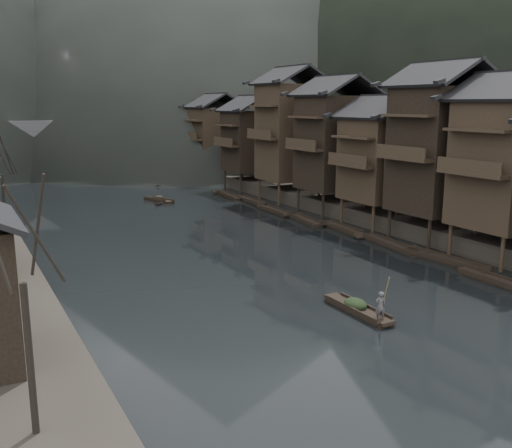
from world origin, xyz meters
TOP-DOWN VIEW (x-y plane):
  - water at (0.00, 0.00)m, footprint 300.00×300.00m
  - right_bank at (35.00, 40.00)m, footprint 40.00×200.00m
  - stilt_houses at (17.28, 19.15)m, footprint 9.00×67.60m
  - moored_sampans at (11.94, 15.09)m, footprint 3.03×48.03m
  - midriver_boats at (4.70, 47.87)m, footprint 8.01×24.58m
  - stone_bridge at (-0.00, 72.00)m, footprint 40.00×6.00m
  - hero_sampan at (0.13, -5.05)m, footprint 1.15×5.41m
  - cargo_heap at (0.13, -4.80)m, footprint 1.19×1.56m
  - boatman at (0.13, -6.94)m, footprint 0.70×0.56m
  - bamboo_pole at (0.33, -6.94)m, footprint 1.57×2.46m

SIDE VIEW (x-z plane):
  - water at x=0.00m, z-range 0.00..0.00m
  - moored_sampans at x=11.94m, z-range -0.03..0.44m
  - hero_sampan at x=0.13m, z-range -0.02..0.42m
  - midriver_boats at x=4.70m, z-range -0.02..0.43m
  - cargo_heap at x=0.13m, z-range 0.44..1.16m
  - right_bank at x=35.00m, z-range 0.00..1.80m
  - boatman at x=0.13m, z-range 0.44..2.09m
  - bamboo_pole at x=0.33m, z-range 2.09..5.63m
  - stone_bridge at x=0.00m, z-range 0.61..9.61m
  - stilt_houses at x=17.28m, z-range 0.72..17.07m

